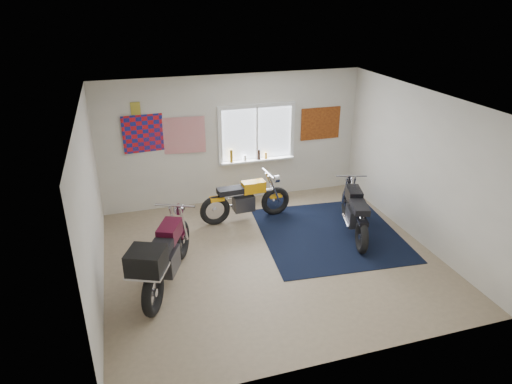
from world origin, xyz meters
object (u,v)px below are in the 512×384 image
object	(u,v)px
navy_rug	(330,234)
yellow_triumph	(245,200)
black_chrome_bike	(354,213)
maroon_tourer	(164,257)

from	to	relation	value
navy_rug	yellow_triumph	xyz separation A→B (m)	(-1.35, 1.06, 0.41)
navy_rug	black_chrome_bike	world-z (taller)	black_chrome_bike
navy_rug	yellow_triumph	bearing A→B (deg)	141.91
black_chrome_bike	yellow_triumph	bearing A→B (deg)	73.37
yellow_triumph	black_chrome_bike	size ratio (longest dim) A/B	0.99
navy_rug	maroon_tourer	bearing A→B (deg)	-165.19
navy_rug	maroon_tourer	world-z (taller)	maroon_tourer
navy_rug	black_chrome_bike	distance (m)	0.61
maroon_tourer	black_chrome_bike	bearing A→B (deg)	-54.69
black_chrome_bike	maroon_tourer	xyz separation A→B (m)	(-3.57, -0.74, 0.14)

